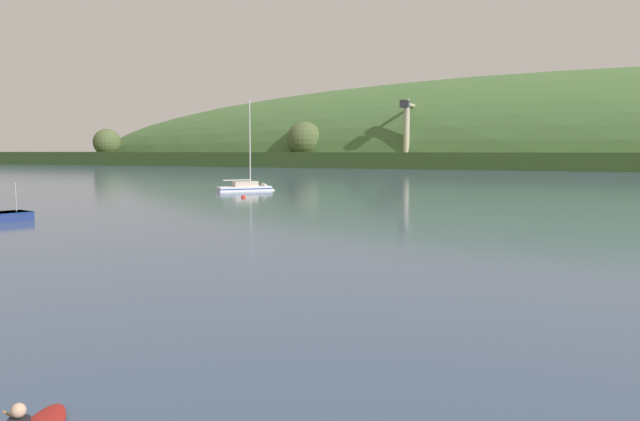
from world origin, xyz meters
name	(u,v)px	position (x,y,z in m)	size (l,w,h in m)	color
far_shoreline_hill	(614,167)	(2.24, 201.15, 0.18)	(473.37, 116.77, 54.55)	#314A21
dockside_crane	(407,135)	(-45.44, 167.32, 8.82)	(4.04, 13.16, 18.39)	#4C4C51
sailboat_near_mooring	(250,190)	(-20.57, 65.87, 0.14)	(5.46, 6.81, 11.38)	white
mooring_buoy_off_fishing_boat	(243,198)	(-14.90, 57.36, 0.00)	(0.49, 0.49, 0.57)	red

